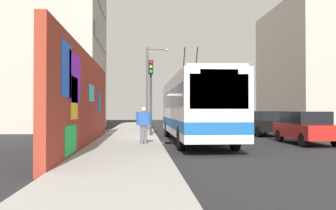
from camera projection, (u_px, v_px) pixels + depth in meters
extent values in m
plane|color=#232326|center=(158.00, 140.00, 19.72)|extent=(80.00, 80.00, 0.00)
cube|color=#9E9B93|center=(129.00, 139.00, 19.60)|extent=(48.00, 3.20, 0.15)
cube|color=maroon|center=(86.00, 101.00, 15.59)|extent=(14.17, 0.30, 4.08)
cube|color=#8C19D8|center=(75.00, 78.00, 12.21)|extent=(2.05, 0.02, 1.69)
cube|color=yellow|center=(74.00, 98.00, 12.11)|extent=(1.19, 0.02, 1.44)
cube|color=green|center=(71.00, 140.00, 11.52)|extent=(1.84, 0.02, 0.93)
cube|color=blue|center=(99.00, 102.00, 19.34)|extent=(0.93, 0.02, 1.09)
cube|color=blue|center=(67.00, 70.00, 10.82)|extent=(1.39, 0.02, 1.68)
cube|color=#33D8E5|center=(92.00, 93.00, 16.33)|extent=(1.56, 0.02, 0.76)
cube|color=#B2A899|center=(41.00, 2.00, 29.57)|extent=(10.10, 9.78, 21.31)
cube|color=black|center=(101.00, 77.00, 29.86)|extent=(8.58, 0.04, 1.10)
cube|color=black|center=(101.00, 39.00, 29.90)|extent=(8.58, 0.04, 1.10)
cube|color=black|center=(101.00, 1.00, 29.95)|extent=(8.58, 0.04, 1.10)
cube|color=#B2A899|center=(310.00, 66.00, 37.88)|extent=(13.44, 7.37, 12.67)
cube|color=silver|center=(194.00, 107.00, 18.29)|extent=(11.69, 2.46, 2.74)
cube|color=silver|center=(194.00, 79.00, 18.31)|extent=(11.22, 2.26, 0.12)
cube|color=#1959A5|center=(194.00, 123.00, 18.28)|extent=(11.71, 2.48, 0.44)
cube|color=black|center=(219.00, 91.00, 12.49)|extent=(0.04, 2.09, 1.23)
cube|color=black|center=(194.00, 99.00, 18.29)|extent=(10.76, 2.49, 0.88)
cube|color=orange|center=(219.00, 73.00, 12.51)|extent=(0.06, 1.35, 0.28)
cylinder|color=black|center=(196.00, 67.00, 20.10)|extent=(1.43, 0.06, 2.00)
cylinder|color=black|center=(183.00, 67.00, 20.04)|extent=(1.43, 0.06, 2.00)
cylinder|color=black|center=(235.00, 138.00, 14.62)|extent=(1.00, 0.28, 1.00)
cylinder|color=black|center=(181.00, 138.00, 14.46)|extent=(1.00, 0.28, 1.00)
cylinder|color=black|center=(203.00, 129.00, 22.08)|extent=(1.00, 0.28, 1.00)
cylinder|color=black|center=(167.00, 129.00, 21.92)|extent=(1.00, 0.28, 1.00)
cube|color=#B21E19|center=(306.00, 131.00, 17.20)|extent=(4.08, 1.72, 0.66)
cube|color=black|center=(305.00, 118.00, 17.29)|extent=(2.45, 1.55, 0.60)
cylinder|color=black|center=(336.00, 140.00, 15.91)|extent=(0.64, 0.22, 0.64)
cylinder|color=black|center=(303.00, 140.00, 15.80)|extent=(0.64, 0.22, 0.64)
cylinder|color=black|center=(308.00, 135.00, 18.60)|extent=(0.64, 0.22, 0.64)
cylinder|color=black|center=(280.00, 136.00, 18.48)|extent=(0.64, 0.22, 0.64)
cube|color=black|center=(262.00, 125.00, 23.38)|extent=(4.87, 1.76, 0.66)
cube|color=black|center=(262.00, 116.00, 23.49)|extent=(2.92, 1.58, 0.60)
cylinder|color=black|center=(283.00, 132.00, 21.83)|extent=(0.64, 0.22, 0.64)
cylinder|color=black|center=(259.00, 132.00, 21.71)|extent=(0.64, 0.22, 0.64)
cylinder|color=black|center=(265.00, 129.00, 25.04)|extent=(0.64, 0.22, 0.64)
cylinder|color=black|center=(243.00, 129.00, 24.92)|extent=(0.64, 0.22, 0.64)
cylinder|color=#595960|center=(146.00, 135.00, 15.71)|extent=(0.14, 0.14, 0.81)
cylinder|color=#595960|center=(142.00, 135.00, 15.70)|extent=(0.14, 0.14, 0.81)
cube|color=#264C99|center=(144.00, 119.00, 15.72)|extent=(0.22, 0.47, 0.61)
cylinder|color=#264C99|center=(150.00, 118.00, 15.74)|extent=(0.09, 0.09, 0.57)
cylinder|color=#264C99|center=(137.00, 118.00, 15.70)|extent=(0.09, 0.09, 0.57)
sphere|color=beige|center=(144.00, 110.00, 15.72)|extent=(0.22, 0.22, 0.22)
cylinder|color=#2D382D|center=(151.00, 98.00, 21.24)|extent=(0.14, 0.14, 4.48)
cube|color=black|center=(151.00, 67.00, 21.05)|extent=(0.20, 0.28, 0.84)
sphere|color=red|center=(151.00, 62.00, 20.94)|extent=(0.18, 0.18, 0.18)
sphere|color=yellow|center=(151.00, 67.00, 20.94)|extent=(0.18, 0.18, 0.18)
sphere|color=green|center=(151.00, 72.00, 20.93)|extent=(0.18, 0.18, 0.18)
cylinder|color=#4C4C51|center=(147.00, 88.00, 27.50)|extent=(0.18, 0.18, 6.34)
cylinder|color=#4C4C51|center=(157.00, 49.00, 27.60)|extent=(0.10, 1.52, 0.10)
ellipsoid|color=silver|center=(167.00, 50.00, 27.66)|extent=(0.44, 0.28, 0.20)
cylinder|color=black|center=(172.00, 143.00, 17.87)|extent=(1.29, 1.29, 0.00)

